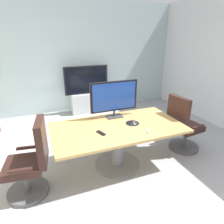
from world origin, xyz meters
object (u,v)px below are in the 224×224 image
Objects in this scene: office_chair_right at (183,128)px; tv_monitor at (114,97)px; conference_phone at (133,122)px; office_chair_left at (31,165)px; conference_table at (118,136)px; remote_control at (101,133)px; wall_display_unit at (87,97)px.

office_chair_right is 1.44m from tv_monitor.
office_chair_left is at bearing -174.10° from conference_phone.
office_chair_left is 1.00× the size of office_chair_right.
conference_table is 1.33m from office_chair_right.
remote_control reaches higher than conference_table.
office_chair_left is at bearing 161.93° from remote_control.
conference_phone is at bearing 1.63° from conference_table.
wall_display_unit reaches higher than office_chair_right.
office_chair_right is 6.41× the size of remote_control.
conference_table is 2.62m from wall_display_unit.
office_chair_left is 2.65m from office_chair_right.
tv_monitor reaches higher than conference_phone.
tv_monitor is at bearing -91.93° from wall_display_unit.
tv_monitor is at bearing 118.71° from office_chair_left.
wall_display_unit reaches higher than remote_control.
conference_table is 1.89× the size of office_chair_right.
office_chair_right is at bearing -66.07° from wall_display_unit.
conference_phone is at bearing -87.78° from wall_display_unit.
remote_control is at bearing -166.18° from conference_phone.
conference_table is at bearing -93.62° from wall_display_unit.
conference_phone is (-1.06, 0.00, 0.30)m from office_chair_right.
conference_table is 1.89× the size of office_chair_left.
office_chair_right is 1.30× the size of tv_monitor.
office_chair_right is at bearing -14.23° from remote_control.
remote_control is at bearing -100.12° from wall_display_unit.
office_chair_left is at bearing -159.17° from tv_monitor.
office_chair_left reaches higher than conference_phone.
conference_table is 0.34m from conference_phone.
wall_display_unit is 5.95× the size of conference_phone.
conference_phone is at bearing -64.78° from tv_monitor.
conference_table is at bearing -178.37° from conference_phone.
office_chair_left is 4.95× the size of conference_phone.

